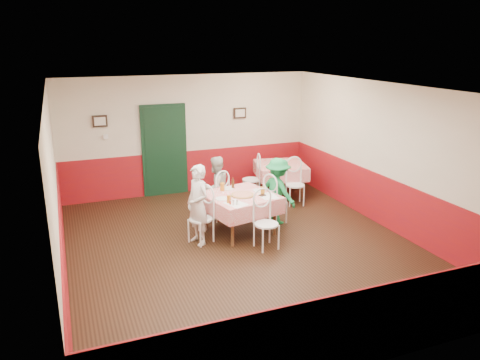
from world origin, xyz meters
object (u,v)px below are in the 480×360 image
object	(u,v)px
glass_c	(222,187)
diner_far	(216,188)
chair_second_b	(295,185)
glass_a	(229,199)
diner_right	(278,191)
main_table	(240,214)
pizza	(242,195)
diner_left	(198,205)
second_table	(280,179)
chair_second_a	(251,180)
chair_near	(267,224)
chair_right	(275,202)
chair_left	(201,219)
chair_far	(217,198)
glass_b	(263,191)
beer_bottle	(233,184)
wallet	(262,195)

from	to	relation	value
glass_c	diner_far	size ratio (longest dim) A/B	0.12
chair_second_b	glass_a	xyz separation A→B (m)	(-2.09, -1.39, 0.38)
glass_c	diner_right	xyz separation A→B (m)	(1.11, -0.17, -0.17)
main_table	pizza	world-z (taller)	pizza
diner_left	diner_right	distance (m)	1.80
chair_second_b	glass_c	distance (m)	2.11
second_table	chair_second_a	bearing A→B (deg)	180.00
chair_near	diner_left	world-z (taller)	diner_left
chair_right	diner_left	distance (m)	1.77
chair_left	chair_far	distance (m)	1.20
chair_far	glass_b	distance (m)	1.19
glass_c	beer_bottle	world-z (taller)	beer_bottle
wallet	diner_far	bearing A→B (deg)	105.00
glass_a	diner_right	world-z (taller)	diner_right
diner_right	glass_b	bearing A→B (deg)	104.37
chair_near	wallet	distance (m)	0.73
diner_far	glass_a	bearing A→B (deg)	59.64
chair_second_b	glass_c	world-z (taller)	glass_c
chair_second_a	chair_second_b	size ratio (longest dim) A/B	1.00
chair_second_b	wallet	size ratio (longest dim) A/B	8.18
pizza	diner_far	distance (m)	0.98
chair_near	diner_left	xyz separation A→B (m)	(-1.06, 0.65, 0.28)
second_table	glass_c	bearing A→B (deg)	-143.85
glass_b	beer_bottle	bearing A→B (deg)	125.86
glass_a	glass_c	bearing A→B (deg)	79.94
glass_b	chair_far	bearing A→B (deg)	121.13
diner_right	chair_right	bearing A→B (deg)	82.34
diner_far	chair_second_b	bearing A→B (deg)	162.11
chair_right	diner_right	bearing A→B (deg)	-102.37
chair_left	diner_right	distance (m)	1.76
glass_b	wallet	distance (m)	0.11
wallet	pizza	bearing A→B (deg)	145.46
chair_near	diner_left	bearing A→B (deg)	143.26
chair_second_b	pizza	bearing A→B (deg)	-134.29
chair_second_a	diner_right	distance (m)	1.62
glass_c	beer_bottle	size ratio (longest dim) A/B	0.79
second_table	glass_a	xyz separation A→B (m)	(-2.09, -2.14, 0.45)
chair_second_b	diner_left	size ratio (longest dim) A/B	0.61
chair_left	glass_c	world-z (taller)	glass_c
main_table	beer_bottle	size ratio (longest dim) A/B	6.16
chair_second_b	chair_left	bearing A→B (deg)	-141.83
chair_second_b	beer_bottle	size ratio (longest dim) A/B	4.54
chair_far	glass_c	world-z (taller)	glass_c
chair_second_a	diner_right	xyz separation A→B (m)	(-0.10, -1.61, 0.22)
main_table	diner_far	size ratio (longest dim) A/B	0.93
chair_left	diner_left	bearing A→B (deg)	-103.90
chair_left	beer_bottle	bearing A→B (deg)	99.07
chair_near	diner_right	distance (m)	1.26
beer_bottle	diner_right	bearing A→B (deg)	-14.64
chair_second_b	wallet	bearing A→B (deg)	-124.73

